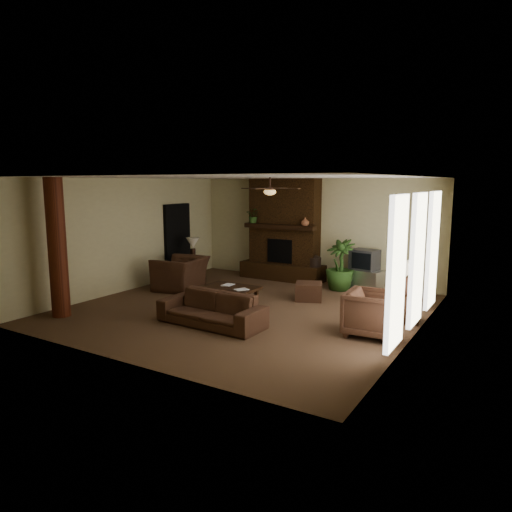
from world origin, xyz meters
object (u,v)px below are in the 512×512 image
Objects in this scene: floor_plant at (340,276)px; armchair_right at (372,311)px; sofa at (211,304)px; side_table_left at (193,271)px; floor_vase at (315,267)px; lamp_right at (407,272)px; armchair_left at (181,268)px; coffee_table at (231,289)px; log_column at (57,248)px; ottoman at (309,291)px; lamp_left at (193,245)px; tv_stand at (366,280)px; side_table_right at (405,308)px.

armchair_right is at bearing -60.05° from floor_plant.
side_table_left is at bearing 135.46° from sofa.
sofa is 4.45m from floor_vase.
side_table_left is 6.05m from lamp_right.
armchair_left is at bearing 74.85° from armchair_right.
coffee_table is 3.72m from lamp_right.
armchair_left is at bearing 142.58° from sofa.
armchair_left is (0.52, 3.13, -0.86)m from log_column.
ottoman is (0.79, 2.70, -0.21)m from sofa.
coffee_table is 2.00× the size of ottoman.
floor_vase is at bearing 26.05° from lamp_left.
tv_stand is (2.06, 3.07, -0.12)m from coffee_table.
side_table_right reaches higher than ottoman.
coffee_table is at bearing -133.65° from ottoman.
floor_plant is (1.51, 2.67, -0.01)m from coffee_table.
ottoman is at bearing 164.77° from lamp_right.
lamp_right reaches higher than floor_vase.
armchair_left is 4.73m from tv_stand.
ottoman is at bearing -101.02° from tv_stand.
lamp_left reaches higher than ottoman.
side_table_left is 0.85× the size of lamp_left.
log_column is 3.28m from armchair_left.
armchair_right reaches higher than sofa.
lamp_left reaches higher than tv_stand.
sofa reaches higher than coffee_table.
floor_vase is at bearing 89.91° from sofa.
tv_stand is 4.71m from lamp_left.
ottoman is 2.40m from side_table_right.
lamp_right is (5.94, -0.90, 0.73)m from side_table_left.
coffee_table is 1.85× the size of lamp_left.
log_column reaches higher than side_table_left.
armchair_right reaches higher than coffee_table.
armchair_left is (-2.46, 2.02, 0.13)m from sofa.
log_column is at bearing -127.92° from floor_plant.
armchair_right is 1.63× the size of side_table_left.
armchair_left is at bearing -135.60° from tv_stand.
tv_stand is at bearing 0.00° from floor_vase.
floor_plant is at bearing -24.86° from floor_vase.
sofa is at bearing -146.44° from lamp_right.
floor_plant is at bearing 137.51° from side_table_right.
armchair_left is at bearing -149.96° from floor_plant.
lamp_left is at bearing 175.59° from ottoman.
armchair_left is 1.62× the size of floor_vase.
log_column is 7.28m from tv_stand.
sofa is 1.69× the size of armchair_left.
ottoman is (-2.02, 1.75, -0.25)m from armchair_right.
lamp_right is (0.00, -0.06, 0.73)m from side_table_right.
armchair_right is 0.75× the size of coffee_table.
lamp_right is at bearing -8.63° from side_table_left.
floor_vase is at bearing 60.50° from log_column.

